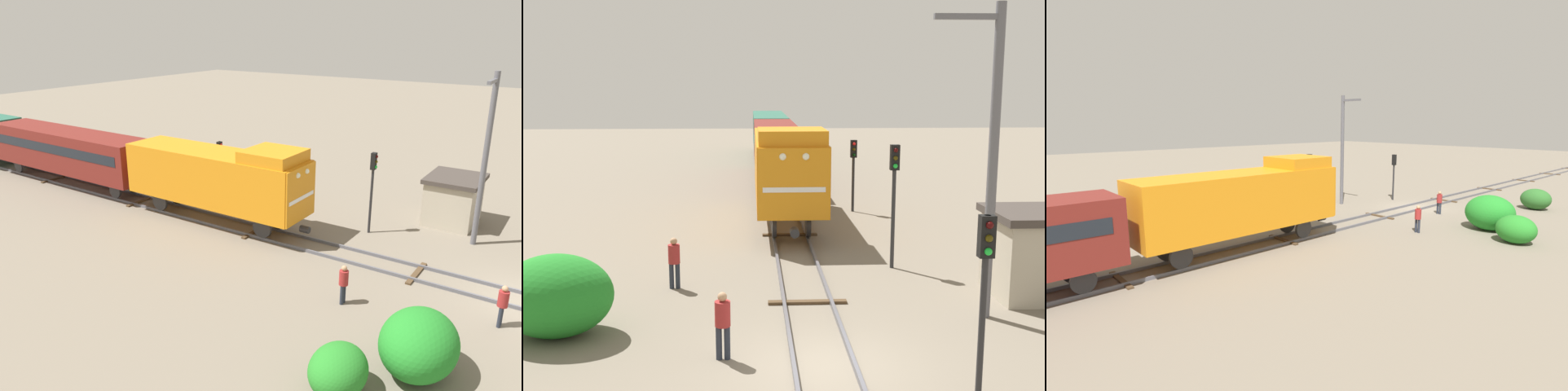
{
  "view_description": "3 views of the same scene",
  "coord_description": "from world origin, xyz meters",
  "views": [
    {
      "loc": [
        -21.21,
        -1.29,
        10.85
      ],
      "look_at": [
        1.16,
        13.81,
        1.7
      ],
      "focal_mm": 35.0,
      "sensor_mm": 36.0,
      "label": 1
    },
    {
      "loc": [
        -1.7,
        -14.51,
        6.67
      ],
      "look_at": [
        -0.2,
        14.48,
        1.6
      ],
      "focal_mm": 45.0,
      "sensor_mm": 36.0,
      "label": 2
    },
    {
      "loc": [
        -17.51,
        27.44,
        6.71
      ],
      "look_at": [
        -0.63,
        12.07,
        2.56
      ],
      "focal_mm": 28.0,
      "sensor_mm": 36.0,
      "label": 3
    }
  ],
  "objects": [
    {
      "name": "traffic_signal_far",
      "position": [
        3.6,
        18.63,
        2.61
      ],
      "size": [
        0.32,
        0.34,
        3.72
      ],
      "color": "#262628",
      "rests_on": "ground"
    },
    {
      "name": "traffic_signal_near",
      "position": [
        3.2,
        -1.53,
        2.75
      ],
      "size": [
        0.32,
        0.34,
        3.95
      ],
      "color": "#262628",
      "rests_on": "ground"
    },
    {
      "name": "traffic_signal_mid",
      "position": [
        3.4,
        8.18,
        3.1
      ],
      "size": [
        0.32,
        0.34,
        4.48
      ],
      "color": "#262628",
      "rests_on": "ground"
    },
    {
      "name": "bush_near",
      "position": [
        -6.59,
        -6.49,
        0.8
      ],
      "size": [
        2.21,
        1.81,
        1.61
      ],
      "primitive_type": "ellipsoid",
      "color": "#296226",
      "rests_on": "ground"
    },
    {
      "name": "relay_hut",
      "position": [
        7.5,
        4.88,
        1.39
      ],
      "size": [
        3.5,
        2.9,
        2.74
      ],
      "color": "#B2A893",
      "rests_on": "ground"
    },
    {
      "name": "bush_far",
      "position": [
        -6.87,
        2.28,
        1.1
      ],
      "size": [
        3.03,
        2.48,
        2.21
      ],
      "primitive_type": "ellipsoid",
      "color": "#217F26",
      "rests_on": "ground"
    },
    {
      "name": "ground_plane",
      "position": [
        0.0,
        0.0,
        0.0
      ],
      "size": [
        160.33,
        160.33,
        0.0
      ],
      "primitive_type": "plane",
      "color": "#756B5B"
    },
    {
      "name": "catenary_mast",
      "position": [
        4.94,
        3.1,
        4.64
      ],
      "size": [
        1.94,
        0.28,
        8.77
      ],
      "color": "#595960",
      "rests_on": "ground"
    },
    {
      "name": "worker_by_signal",
      "position": [
        -4.2,
        6.16,
        1.0
      ],
      "size": [
        0.38,
        0.38,
        1.7
      ],
      "rotation": [
        0.0,
        0.0,
        4.45
      ],
      "color": "#262B38",
      "rests_on": "ground"
    },
    {
      "name": "locomotive",
      "position": [
        0.0,
        15.91,
        2.77
      ],
      "size": [
        2.9,
        11.6,
        4.6
      ],
      "color": "orange",
      "rests_on": "railway_track"
    },
    {
      "name": "railway_track",
      "position": [
        0.0,
        -0.0,
        0.07
      ],
      "size": [
        2.4,
        106.89,
        0.16
      ],
      "color": "#595960",
      "rests_on": "ground"
    },
    {
      "name": "worker_near_track",
      "position": [
        -2.4,
        0.53,
        1.0
      ],
      "size": [
        0.38,
        0.38,
        1.7
      ],
      "rotation": [
        0.0,
        0.0,
        2.04
      ],
      "color": "#262B38",
      "rests_on": "ground"
    },
    {
      "name": "bush_mid",
      "position": [
        -9.12,
        4.01,
        0.79
      ],
      "size": [
        2.18,
        1.78,
        1.59
      ],
      "primitive_type": "ellipsoid",
      "color": "#257D26",
      "rests_on": "ground"
    }
  ]
}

